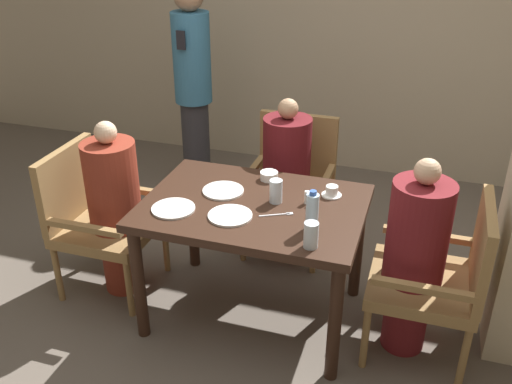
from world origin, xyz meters
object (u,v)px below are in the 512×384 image
Objects in this scene: chair_far_side at (291,179)px; diner_in_far_chair at (286,178)px; plate_main_right at (223,191)px; teacup_with_saucer at (332,192)px; bowl_small at (269,176)px; water_bottle at (312,212)px; plate_main_left at (173,209)px; glass_tall_near at (311,235)px; diner_in_left_chair at (115,207)px; glass_tall_mid at (276,191)px; chair_left_side at (96,215)px; standing_host at (193,87)px; chair_right_side at (441,274)px; diner_in_right_chair at (415,256)px; plate_dessert_center at (230,216)px.

diner_in_far_chair is at bearing -90.00° from chair_far_side.
plate_main_right is 2.07× the size of teacup_with_saucer.
water_bottle is at bearing -52.84° from bowl_small.
teacup_with_saucer is (0.79, 0.42, 0.02)m from plate_main_left.
bowl_small is 0.80× the size of glass_tall_near.
bowl_small is 0.77m from glass_tall_near.
chair_far_side reaches higher than plate_main_right.
chair_far_side is 3.93× the size of plate_main_right.
plate_main_right is at bearing 6.95° from diner_in_left_chair.
diner_in_far_chair is 8.53× the size of glass_tall_mid.
plate_main_right is at bearing 156.13° from water_bottle.
chair_left_side is at bearing 180.00° from diner_in_left_chair.
standing_host is 1.53m from plate_main_right.
chair_right_side is at bearing -34.58° from diner_in_far_chair.
standing_host reaches higher than chair_left_side.
standing_host is 2.21m from glass_tall_near.
diner_in_far_chair is 10.61× the size of bowl_small.
diner_in_right_chair reaches higher than chair_far_side.
diner_in_far_chair is (1.04, 0.72, 0.08)m from chair_left_side.
chair_left_side reaches higher than teacup_with_saucer.
diner_in_left_chair is at bearing -173.05° from plate_main_right.
diner_in_left_chair is 10.62× the size of bowl_small.
glass_tall_mid is (-0.25, 0.23, -0.04)m from water_bottle.
glass_tall_mid reaches higher than plate_dessert_center.
diner_in_right_chair is 0.82m from glass_tall_mid.
chair_left_side is at bearing -177.22° from glass_tall_mid.
bowl_small is at bearing 52.95° from plate_main_left.
glass_tall_mid is (1.00, 0.06, 0.24)m from diner_in_left_chair.
chair_right_side is 1.47m from plate_main_left.
chair_right_side is 6.97× the size of glass_tall_mid.
standing_host reaches higher than plate_dessert_center.
water_bottle is (0.76, 0.03, 0.10)m from plate_main_left.
chair_far_side is 0.61m from bowl_small.
water_bottle is at bearing -23.87° from plate_main_right.
plate_dessert_center is 0.45m from water_bottle.
bowl_small is (0.07, 0.49, 0.02)m from plate_dessert_center.
chair_left_side is 0.81× the size of diner_in_right_chair.
plate_dessert_center is at bearing -60.76° from standing_host.
diner_in_left_chair reaches higher than chair_left_side.
diner_in_right_chair is at bearing 34.29° from glass_tall_near.
diner_in_right_chair is at bearing -44.08° from chair_far_side.
diner_in_right_chair is at bearing 8.81° from plate_main_left.
diner_in_far_chair is at bearing 85.24° from plate_dessert_center.
diner_in_far_chair is at bearing 112.40° from water_bottle.
plate_dessert_center is 0.30m from glass_tall_mid.
diner_in_left_chair is 0.57m from plate_main_left.
glass_tall_mid is (0.19, 0.23, 0.06)m from plate_dessert_center.
glass_tall_near is (0.40, -1.05, 0.24)m from diner_in_far_chair.
chair_right_side is (2.08, 0.00, 0.00)m from chair_left_side.
teacup_with_saucer is at bearing -58.33° from chair_far_side.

